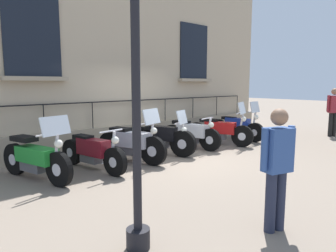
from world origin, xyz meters
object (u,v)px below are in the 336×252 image
Objects in this scene: motorcycle_green at (36,158)px; motorcycle_silver at (132,143)px; motorcycle_black at (162,139)px; lamppost at (135,39)px; motorcycle_white at (191,134)px; motorcycle_maroon at (93,152)px; motorcycle_red at (219,131)px; pedestrian_standing at (277,163)px; motorcycle_blue at (237,127)px; pedestrian_walking at (334,109)px.

motorcycle_green is 2.24m from motorcycle_silver.
lamppost reaches higher than motorcycle_black.
lamppost is (3.34, -2.22, 1.92)m from motorcycle_silver.
motorcycle_maroon is at bearing -87.09° from motorcycle_white.
motorcycle_silver is at bearing 88.18° from motorcycle_green.
motorcycle_red is 1.29× the size of pedestrian_standing.
motorcycle_maroon is 4.21m from pedestrian_standing.
motorcycle_white is at bearing 128.21° from lamppost.
motorcycle_silver reaches higher than motorcycle_black.
motorcycle_black is at bearing -88.23° from motorcycle_white.
motorcycle_blue is at bearing 90.39° from motorcycle_black.
motorcycle_silver is 1.19× the size of pedestrian_standing.
motorcycle_black is at bearing 96.78° from motorcycle_silver.
motorcycle_white is at bearing 146.65° from pedestrian_standing.
motorcycle_red is (0.20, 1.07, 0.01)m from motorcycle_white.
pedestrian_walking reaches higher than motorcycle_silver.
pedestrian_standing is (4.33, -2.85, 0.46)m from motorcycle_white.
motorcycle_red is at bearing 88.87° from motorcycle_green.
motorcycle_white is 2.24m from motorcycle_blue.
motorcycle_maroon is 1.00× the size of motorcycle_blue.
motorcycle_black reaches higher than motorcycle_white.
motorcycle_maroon is 1.00× the size of motorcycle_red.
pedestrian_walking is at bearing 68.04° from motorcycle_red.
lamppost is (3.49, -6.69, 1.95)m from motorcycle_blue.
motorcycle_silver reaches higher than motorcycle_white.
pedestrian_standing is at bearing -21.82° from motorcycle_black.
motorcycle_silver is 4.23m from pedestrian_standing.
motorcycle_blue is (-0.08, 6.71, -0.01)m from motorcycle_green.
motorcycle_black is 1.11× the size of pedestrian_walking.
pedestrian_standing reaches higher than motorcycle_silver.
motorcycle_green is 0.98× the size of motorcycle_maroon.
lamppost is (3.50, -4.45, 1.95)m from motorcycle_white.
motorcycle_green is at bearing -93.49° from motorcycle_maroon.
motorcycle_blue is (-0.15, 5.52, 0.03)m from motorcycle_maroon.
pedestrian_walking is (1.90, 6.49, 0.55)m from motorcycle_black.
lamppost is 2.33m from pedestrian_standing.
motorcycle_maroon reaches higher than motorcycle_white.
motorcycle_blue is at bearing -121.62° from pedestrian_walking.
motorcycle_red is at bearing -80.72° from motorcycle_blue.
pedestrian_walking reaches higher than motorcycle_green.
motorcycle_red is 4.66m from pedestrian_walking.
motorcycle_silver is 0.99× the size of motorcycle_black.
motorcycle_white is 1.12× the size of pedestrian_walking.
motorcycle_white is (-0.17, 2.23, -0.03)m from motorcycle_silver.
motorcycle_silver is 0.92× the size of motorcycle_blue.
lamppost is (3.41, 0.01, 1.94)m from motorcycle_green.
motorcycle_maroon is (0.07, 1.19, -0.04)m from motorcycle_green.
motorcycle_green is 4.55m from pedestrian_standing.
motorcycle_white is 1.21× the size of pedestrian_standing.
motorcycle_silver is at bearing -85.75° from motorcycle_white.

